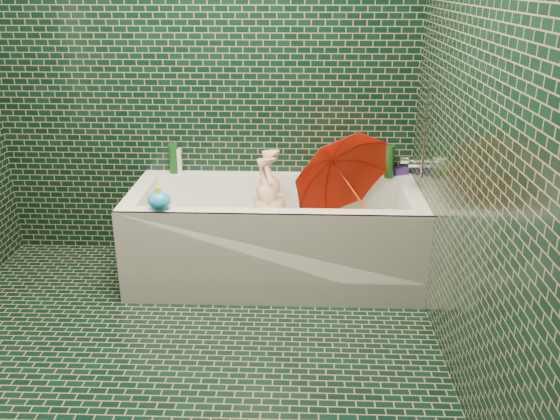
{
  "coord_description": "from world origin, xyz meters",
  "views": [
    {
      "loc": [
        0.61,
        -2.23,
        1.7
      ],
      "look_at": [
        0.49,
        0.82,
        0.51
      ],
      "focal_mm": 38.0,
      "sensor_mm": 36.0,
      "label": 1
    }
  ],
  "objects_px": {
    "child": "(277,231)",
    "rubber_duck": "(380,169)",
    "bath_toy": "(159,200)",
    "bathtub": "(275,245)",
    "umbrella": "(350,186)"
  },
  "relations": [
    {
      "from": "child",
      "to": "rubber_duck",
      "type": "height_order",
      "value": "rubber_duck"
    },
    {
      "from": "rubber_duck",
      "to": "bath_toy",
      "type": "height_order",
      "value": "bath_toy"
    },
    {
      "from": "child",
      "to": "bath_toy",
      "type": "height_order",
      "value": "bath_toy"
    },
    {
      "from": "bathtub",
      "to": "umbrella",
      "type": "bearing_deg",
      "value": -1.25
    },
    {
      "from": "rubber_duck",
      "to": "bath_toy",
      "type": "xyz_separation_m",
      "value": [
        -1.25,
        -0.66,
        0.02
      ]
    },
    {
      "from": "child",
      "to": "bath_toy",
      "type": "relative_size",
      "value": 5.93
    },
    {
      "from": "child",
      "to": "umbrella",
      "type": "bearing_deg",
      "value": 99.9
    },
    {
      "from": "child",
      "to": "rubber_duck",
      "type": "bearing_deg",
      "value": 129.18
    },
    {
      "from": "child",
      "to": "umbrella",
      "type": "xyz_separation_m",
      "value": [
        0.42,
        0.0,
        0.29
      ]
    },
    {
      "from": "child",
      "to": "rubber_duck",
      "type": "distance_m",
      "value": 0.78
    },
    {
      "from": "child",
      "to": "umbrella",
      "type": "relative_size",
      "value": 1.58
    },
    {
      "from": "umbrella",
      "to": "rubber_duck",
      "type": "relative_size",
      "value": 5.48
    },
    {
      "from": "child",
      "to": "bath_toy",
      "type": "distance_m",
      "value": 0.74
    },
    {
      "from": "child",
      "to": "bath_toy",
      "type": "bearing_deg",
      "value": -55.14
    },
    {
      "from": "bath_toy",
      "to": "bathtub",
      "type": "bearing_deg",
      "value": 51.95
    }
  ]
}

